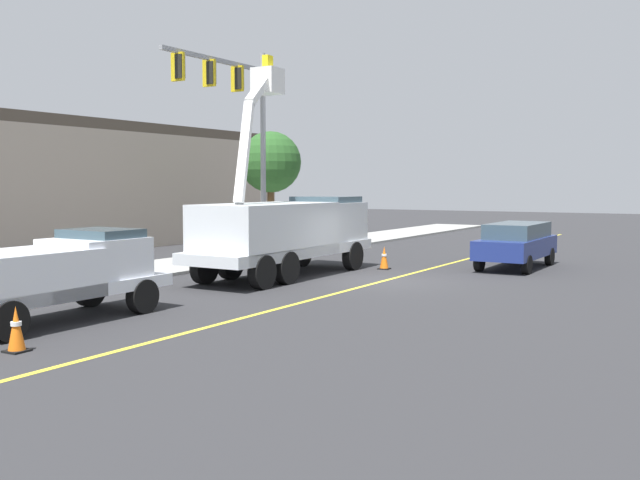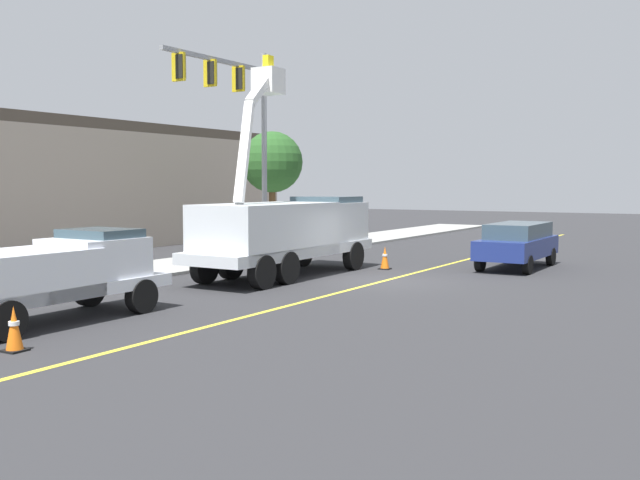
{
  "view_description": "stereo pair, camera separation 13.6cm",
  "coord_description": "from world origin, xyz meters",
  "px_view_note": "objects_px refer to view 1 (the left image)",
  "views": [
    {
      "loc": [
        -21.16,
        -9.23,
        3.17
      ],
      "look_at": [
        -1.59,
        1.47,
        1.4
      ],
      "focal_mm": 40.02,
      "sensor_mm": 36.0,
      "label": 1
    },
    {
      "loc": [
        -21.09,
        -9.35,
        3.17
      ],
      "look_at": [
        -1.59,
        1.47,
        1.4
      ],
      "focal_mm": 40.02,
      "sensor_mm": 36.0,
      "label": 2
    }
  ],
  "objects_px": {
    "utility_bucket_truck": "(286,229)",
    "service_pickup_truck": "(52,274)",
    "traffic_cone_leading": "(16,329)",
    "passing_minivan": "(516,242)",
    "traffic_signal_mast": "(236,111)",
    "traffic_cone_mid_front": "(384,258)"
  },
  "relations": [
    {
      "from": "service_pickup_truck",
      "to": "passing_minivan",
      "type": "bearing_deg",
      "value": -23.46
    },
    {
      "from": "traffic_cone_leading",
      "to": "traffic_cone_mid_front",
      "type": "height_order",
      "value": "traffic_cone_leading"
    },
    {
      "from": "traffic_cone_leading",
      "to": "service_pickup_truck",
      "type": "bearing_deg",
      "value": 36.55
    },
    {
      "from": "passing_minivan",
      "to": "traffic_signal_mast",
      "type": "relative_size",
      "value": 0.57
    },
    {
      "from": "utility_bucket_truck",
      "to": "traffic_cone_leading",
      "type": "xyz_separation_m",
      "value": [
        -11.92,
        -1.33,
        -1.2
      ]
    },
    {
      "from": "service_pickup_truck",
      "to": "traffic_signal_mast",
      "type": "height_order",
      "value": "traffic_signal_mast"
    },
    {
      "from": "traffic_signal_mast",
      "to": "passing_minivan",
      "type": "bearing_deg",
      "value": -71.28
    },
    {
      "from": "service_pickup_truck",
      "to": "traffic_cone_leading",
      "type": "relative_size",
      "value": 6.52
    },
    {
      "from": "passing_minivan",
      "to": "traffic_cone_mid_front",
      "type": "height_order",
      "value": "passing_minivan"
    },
    {
      "from": "utility_bucket_truck",
      "to": "service_pickup_truck",
      "type": "relative_size",
      "value": 1.46
    },
    {
      "from": "traffic_signal_mast",
      "to": "traffic_cone_mid_front",
      "type": "bearing_deg",
      "value": -82.97
    },
    {
      "from": "service_pickup_truck",
      "to": "traffic_cone_leading",
      "type": "height_order",
      "value": "service_pickup_truck"
    },
    {
      "from": "service_pickup_truck",
      "to": "passing_minivan",
      "type": "height_order",
      "value": "service_pickup_truck"
    },
    {
      "from": "utility_bucket_truck",
      "to": "traffic_signal_mast",
      "type": "bearing_deg",
      "value": 55.9
    },
    {
      "from": "passing_minivan",
      "to": "traffic_cone_leading",
      "type": "relative_size",
      "value": 5.6
    },
    {
      "from": "utility_bucket_truck",
      "to": "passing_minivan",
      "type": "xyz_separation_m",
      "value": [
        6.12,
        -6.4,
        -0.66
      ]
    },
    {
      "from": "service_pickup_truck",
      "to": "traffic_cone_mid_front",
      "type": "distance_m",
      "value": 13.24
    },
    {
      "from": "utility_bucket_truck",
      "to": "service_pickup_truck",
      "type": "distance_m",
      "value": 9.59
    },
    {
      "from": "traffic_signal_mast",
      "to": "utility_bucket_truck",
      "type": "bearing_deg",
      "value": -124.1
    },
    {
      "from": "service_pickup_truck",
      "to": "traffic_signal_mast",
      "type": "relative_size",
      "value": 0.66
    },
    {
      "from": "passing_minivan",
      "to": "service_pickup_truck",
      "type": "bearing_deg",
      "value": 156.54
    },
    {
      "from": "passing_minivan",
      "to": "traffic_cone_leading",
      "type": "bearing_deg",
      "value": 164.3
    }
  ]
}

